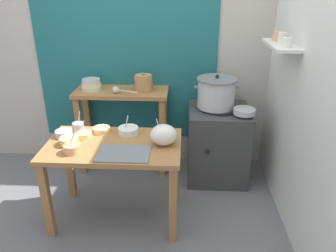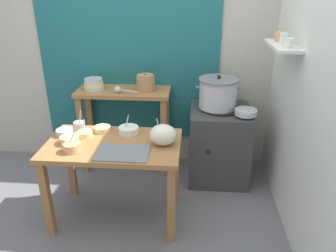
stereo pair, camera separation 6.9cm
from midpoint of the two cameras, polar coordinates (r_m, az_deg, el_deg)
ground_plane at (r=3.12m, az=-7.19°, el=-14.80°), size 9.00×9.00×0.00m
wall_back at (r=3.57m, az=-3.91°, el=13.58°), size 4.40×0.12×2.60m
wall_right at (r=2.81m, az=21.77°, el=9.07°), size 0.30×3.20×2.60m
prep_table at (r=2.79m, az=-9.97°, el=-5.03°), size 1.10×0.66×0.72m
back_shelf_table at (r=3.52m, az=-8.42°, el=2.68°), size 0.96×0.40×0.90m
stove_block at (r=3.47m, az=7.90°, el=-2.96°), size 0.60×0.61×0.78m
steamer_pot at (r=3.28m, az=7.71°, el=5.72°), size 0.43×0.39×0.33m
clay_pot at (r=3.39m, az=-4.82°, el=7.40°), size 0.18×0.18×0.19m
bowl_stack_enamel at (r=3.51m, az=-13.63°, el=6.93°), size 0.21×0.21×0.11m
ladle at (r=3.35m, az=-9.43°, el=6.14°), size 0.26×0.11×0.07m
serving_tray at (r=2.56m, az=-8.39°, el=-4.70°), size 0.40×0.28×0.01m
plastic_bag at (r=2.64m, az=-1.52°, el=-1.54°), size 0.22×0.19×0.17m
wide_pan at (r=3.19m, az=12.41°, el=2.49°), size 0.21×0.21×0.05m
prep_bowl_0 at (r=2.87m, az=-7.55°, el=-0.74°), size 0.17×0.17×0.16m
prep_bowl_1 at (r=2.80m, az=-17.35°, el=-2.41°), size 0.15×0.15×0.06m
prep_bowl_2 at (r=2.89m, az=-14.90°, el=-1.42°), size 0.13×0.13×0.14m
prep_bowl_3 at (r=3.04m, az=-15.86°, el=0.02°), size 0.10×0.10×0.18m
prep_bowl_4 at (r=2.84m, az=-2.12°, el=-1.04°), size 0.10×0.10×0.14m
prep_bowl_5 at (r=2.95m, az=-12.04°, el=-0.58°), size 0.15×0.15×0.04m
prep_bowl_6 at (r=2.95m, az=-18.15°, el=-1.18°), size 0.15×0.15×0.05m
prep_bowl_7 at (r=2.66m, az=-16.94°, el=-3.70°), size 0.13×0.13×0.18m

